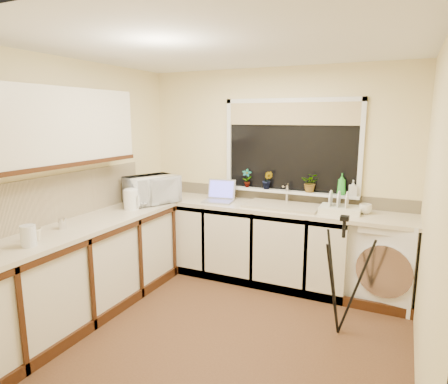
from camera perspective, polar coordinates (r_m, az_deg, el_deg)
floor at (r=3.75m, az=-0.61°, el=-19.34°), size 3.20×3.20×0.00m
ceiling at (r=3.28m, az=-0.70°, el=20.76°), size 3.20×3.20×0.00m
wall_back at (r=4.68m, az=7.35°, el=2.70°), size 3.20×0.00×3.20m
wall_front at (r=2.10m, az=-18.88°, el=-8.17°), size 3.20×0.00×3.20m
wall_left at (r=4.24m, az=-20.54°, el=1.22°), size 0.00×3.00×3.00m
wall_right at (r=3.00m, az=28.16°, el=-3.23°), size 0.00×3.00×3.00m
base_cabinet_back at (r=4.70m, az=2.17°, el=-7.16°), size 2.55×0.60×0.86m
base_cabinet_left at (r=4.04m, az=-19.80°, el=-10.94°), size 0.54×2.40×0.86m
worktop_back at (r=4.46m, az=6.06°, el=-2.18°), size 3.20×0.60×0.04m
worktop_left at (r=3.90m, az=-20.23°, el=-4.78°), size 0.60×2.40×0.04m
upper_cabinet at (r=3.76m, az=-24.32°, el=8.62°), size 0.28×1.90×0.70m
splashback_left at (r=4.05m, az=-23.34°, el=-0.86°), size 0.02×2.40×0.45m
splashback_back at (r=4.71m, az=7.23°, el=-0.39°), size 3.20×0.02×0.14m
window_glass at (r=4.57m, az=9.79°, el=6.54°), size 1.50×0.02×1.00m
window_blind at (r=4.54m, az=9.86°, el=11.24°), size 1.50×0.02×0.25m
windowsill at (r=4.59m, az=9.40°, el=0.07°), size 1.60×0.14×0.03m
sink at (r=4.40m, az=8.53°, el=-2.00°), size 0.82×0.46×0.03m
faucet at (r=4.54m, az=9.22°, el=-0.22°), size 0.03×0.03×0.24m
washing_machine at (r=4.41m, az=22.64°, el=-9.01°), size 0.73×0.71×0.90m
laptop at (r=4.64m, az=-0.64°, el=-0.53°), size 0.38×0.35×0.25m
kettle at (r=4.33m, az=-13.47°, el=-1.14°), size 0.16×0.16×0.21m
dish_rack at (r=4.28m, az=16.69°, el=-2.46°), size 0.42×0.32×0.06m
tripod at (r=3.59m, az=16.81°, el=-11.69°), size 0.60×0.60×1.07m
glass_jug at (r=3.39m, az=-26.78°, el=-5.77°), size 0.12×0.12×0.17m
steel_jar at (r=3.80m, az=-22.65°, el=-4.25°), size 0.07×0.07×0.10m
microwave at (r=4.60m, az=-10.52°, el=0.36°), size 0.58×0.68×0.32m
plant_a at (r=4.72m, az=3.37°, el=2.05°), size 0.13×0.11×0.22m
plant_b at (r=4.61m, az=6.40°, el=1.74°), size 0.13×0.11×0.21m
plant_d at (r=4.50m, az=12.60°, el=1.35°), size 0.20×0.17×0.22m
soap_bottle_green at (r=4.43m, az=16.88°, el=1.12°), size 0.11×0.11×0.24m
soap_bottle_clear at (r=4.41m, az=18.39°, el=0.56°), size 0.10×0.10×0.17m
cup_back at (r=4.29m, az=20.02°, el=-2.34°), size 0.14×0.14×0.10m
cup_left at (r=3.53m, az=-25.96°, el=-5.63°), size 0.11×0.11×0.10m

